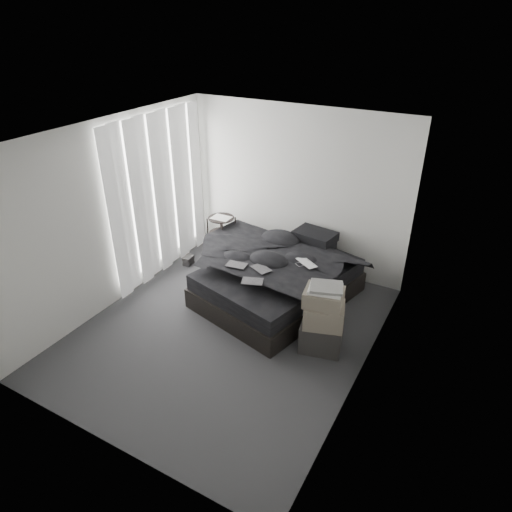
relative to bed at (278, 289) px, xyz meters
The scene contains 25 objects.
floor 1.06m from the bed, 103.52° to the right, with size 3.60×4.20×0.01m, color #323235.
ceiling 2.67m from the bed, 103.52° to the right, with size 3.60×4.20×0.01m, color white.
wall_back 1.60m from the bed, 102.79° to the left, with size 3.60×0.01×2.60m, color silver.
wall_front 3.34m from the bed, 94.49° to the right, with size 3.60×0.01×2.60m, color silver.
wall_left 2.56m from the bed, 153.49° to the right, with size 0.01×4.20×2.60m, color silver.
wall_right 2.19m from the bed, 33.27° to the right, with size 0.01×4.20×2.60m, color silver.
window_left 2.36m from the bed, behind, with size 0.02×2.00×2.30m, color white.
curtain_left 2.28m from the bed, behind, with size 0.06×2.12×2.48m, color white.
bed is the anchor object (origin of this frame).
mattress 0.26m from the bed, ahead, with size 1.58×2.10×0.23m, color black.
duvet 0.51m from the bed, 104.35° to the right, with size 1.60×1.85×0.25m, color black.
pillow_lower 0.96m from the bed, 79.22° to the left, with size 0.65×0.44×0.15m, color black.
pillow_upper 1.01m from the bed, 74.18° to the left, with size 0.61×0.42×0.14m, color black.
laptop 0.76m from the bed, ahead, with size 0.35×0.22×0.03m, color silver.
comic_a 0.90m from the bed, 128.80° to the right, with size 0.27×0.18×0.01m, color black.
comic_b 0.77m from the bed, 97.23° to the right, with size 0.27×0.18×0.01m, color black.
comic_c 1.00m from the bed, 89.93° to the right, with size 0.27×0.18×0.01m, color black.
side_stand 1.48m from the bed, 156.69° to the left, with size 0.43×0.43×0.79m, color black.
papers 1.58m from the bed, 157.01° to the left, with size 0.30×0.22×0.02m, color white.
floor_books 1.78m from the bed, behind, with size 0.13×0.19×0.13m, color black.
box_lower 1.24m from the bed, 37.32° to the right, with size 0.51×0.40×0.38m, color black.
box_mid 1.31m from the bed, 37.25° to the right, with size 0.48×0.38×0.29m, color #675F51.
box_upper 1.38m from the bed, 37.72° to the right, with size 0.45×0.37×0.20m, color #675F51.
art_book_white 1.44m from the bed, 37.32° to the right, with size 0.39×0.31×0.04m, color silver.
art_book_snake 1.47m from the bed, 37.25° to the right, with size 0.38×0.30×0.04m, color silver.
Camera 1 is at (2.71, -4.08, 3.80)m, focal length 32.00 mm.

